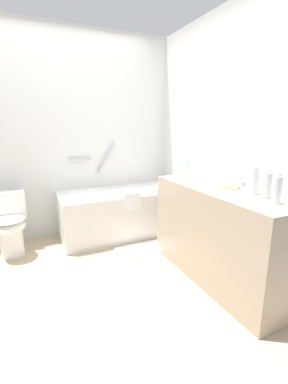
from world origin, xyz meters
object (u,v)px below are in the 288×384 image
Objects in this scene: water_bottle_3 at (254,181)px; soap_dish at (208,180)px; sink_basin at (222,184)px; water_bottle_0 at (186,168)px; bath_mat at (146,249)px; sink_faucet at (238,182)px; water_bottle_2 at (267,185)px; drinking_glass_1 at (201,175)px; toilet at (10,225)px; water_bottle_1 at (277,190)px; drinking_glass_2 at (189,173)px; bathtub at (120,211)px.

soap_dish is at bearing 89.16° from water_bottle_3.
sink_basin is at bearing 96.68° from water_bottle_3.
water_bottle_3 is (0.03, -0.90, 0.02)m from water_bottle_0.
water_bottle_3 is 1.50m from bath_mat.
water_bottle_2 is at bearing -107.84° from sink_faucet.
water_bottle_2 is 2.61× the size of drinking_glass_1.
sink_basin is at bearing 95.24° from water_bottle_2.
water_bottle_0 reaches higher than toilet.
water_bottle_3 is (0.04, -0.32, 0.08)m from sink_basin.
water_bottle_1 is 1.06m from drinking_glass_2.
water_bottle_2 is at bearing -88.68° from water_bottle_3.
water_bottle_3 reaches higher than sink_basin.
bath_mat is (-0.43, 1.18, -0.95)m from water_bottle_2.
water_bottle_1 is at bearing -102.52° from water_bottle_3.
bath_mat is at bearing 111.95° from water_bottle_3.
bathtub is 16.44× the size of drinking_glass_2.
soap_dish is (0.04, -0.33, -0.08)m from water_bottle_0.
sink_basin is at bearing -69.11° from bathtub.
drinking_glass_1 is (0.07, 0.95, -0.06)m from water_bottle_1.
water_bottle_0 is 1.03m from bath_mat.
bathtub reaches higher than sink_faucet.
water_bottle_1 is at bearing -113.54° from water_bottle_2.
water_bottle_2 reaches higher than soap_dish.
toilet is at bearing 146.96° from sink_faucet.
bathtub is at bearing 104.35° from water_bottle_1.
sink_faucet is 0.65× the size of water_bottle_3.
water_bottle_3 is 2.59× the size of drinking_glass_2.
bathtub is 0.65m from bath_mat.
drinking_glass_1 reaches higher than soap_dish.
sink_faucet reaches higher than bath_mat.
drinking_glass_1 reaches higher than bath_mat.
water_bottle_2 is at bearing -84.76° from sink_basin.
toilet is 2.29× the size of sink_basin.
bath_mat is at bearing 144.40° from drinking_glass_2.
sink_basin is 0.38m from drinking_glass_1.
water_bottle_1 is 2.61× the size of drinking_glass_1.
bathtub is at bearing 117.40° from soap_dish.
toilet is 2.15m from soap_dish.
drinking_glass_2 is (1.75, -0.79, 0.56)m from toilet.
water_bottle_1 reaches higher than sink_faucet.
sink_basin is 1.41× the size of water_bottle_1.
bath_mat is (-0.37, 1.32, -0.95)m from water_bottle_1.
sink_basin reaches higher than soap_dish.
water_bottle_3 is at bearing -114.20° from sink_faucet.
drinking_glass_1 is at bearing 61.62° from toilet.
bath_mat is (-0.57, 0.75, -0.88)m from sink_faucet.
drinking_glass_1 is (-0.13, 0.38, 0.01)m from sink_faucet.
drinking_glass_2 is 0.24m from soap_dish.
sink_faucet is 0.46m from water_bottle_2.
water_bottle_2 reaches higher than drinking_glass_1.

